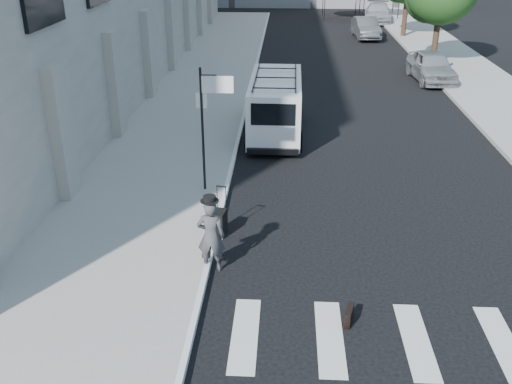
# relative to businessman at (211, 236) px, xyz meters

# --- Properties ---
(ground) EXTENTS (120.00, 120.00, 0.00)m
(ground) POSITION_rel_businessman_xyz_m (1.90, 0.78, -0.85)
(ground) COLOR black
(ground) RESTS_ON ground
(sidewalk_left) EXTENTS (4.50, 48.00, 0.15)m
(sidewalk_left) POSITION_rel_businessman_xyz_m (-2.35, 16.78, -0.77)
(sidewalk_left) COLOR gray
(sidewalk_left) RESTS_ON ground
(sidewalk_right) EXTENTS (4.00, 56.00, 0.15)m
(sidewalk_right) POSITION_rel_businessman_xyz_m (10.90, 20.78, -0.77)
(sidewalk_right) COLOR gray
(sidewalk_right) RESTS_ON ground
(sign_pole) EXTENTS (1.03, 0.07, 3.50)m
(sign_pole) POSITION_rel_businessman_xyz_m (-0.46, 3.98, 1.80)
(sign_pole) COLOR black
(sign_pole) RESTS_ON sidewalk_left
(businessman) EXTENTS (0.63, 0.42, 1.70)m
(businessman) POSITION_rel_businessman_xyz_m (0.00, 0.00, 0.00)
(businessman) COLOR #404042
(businessman) RESTS_ON ground
(briefcase) EXTENTS (0.23, 0.46, 0.34)m
(briefcase) POSITION_rel_businessman_xyz_m (2.89, -1.75, -0.68)
(briefcase) COLOR black
(briefcase) RESTS_ON ground
(suitcase) EXTENTS (0.36, 0.49, 1.25)m
(suitcase) POSITION_rel_businessman_xyz_m (0.00, 1.58, -0.52)
(suitcase) COLOR black
(suitcase) RESTS_ON ground
(cargo_van) EXTENTS (2.00, 5.51, 2.09)m
(cargo_van) POSITION_rel_businessman_xyz_m (1.19, 9.38, 0.24)
(cargo_van) COLOR white
(cargo_van) RESTS_ON ground
(parked_car_a) EXTENTS (1.99, 4.41, 1.47)m
(parked_car_a) POSITION_rel_businessman_xyz_m (8.70, 17.71, -0.12)
(parked_car_a) COLOR #979B9F
(parked_car_a) RESTS_ON ground
(parked_car_b) EXTENTS (1.71, 4.25, 1.37)m
(parked_car_b) POSITION_rel_businessman_xyz_m (6.90, 29.53, -0.16)
(parked_car_b) COLOR #4D4F53
(parked_car_b) RESTS_ON ground
(parked_car_c) EXTENTS (2.64, 5.23, 1.46)m
(parked_car_c) POSITION_rel_businessman_xyz_m (8.70, 36.76, -0.12)
(parked_car_c) COLOR #B3B6BC
(parked_car_c) RESTS_ON ground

